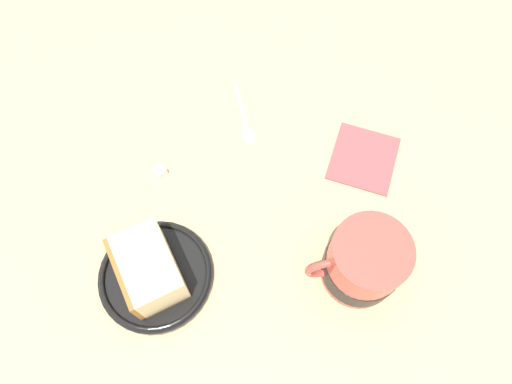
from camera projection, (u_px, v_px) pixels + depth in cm
name	position (u px, v px, depth cm)	size (l,w,h in cm)	color
ground_plane	(229.00, 236.00, 66.51)	(141.52, 141.52, 2.75)	tan
small_plate	(154.00, 276.00, 61.83)	(15.38, 15.38, 1.67)	black
cake_slice	(146.00, 270.00, 58.53)	(9.45, 11.34, 6.62)	#9E662D
tea_mug	(361.00, 264.00, 58.33)	(12.58, 9.88, 10.69)	#BF4C3F
teaspoon	(245.00, 125.00, 72.29)	(2.17, 11.78, 0.80)	silver
folded_napkin	(362.00, 158.00, 69.92)	(9.45, 10.32, 0.60)	#B24C4C
sugar_cube	(159.00, 172.00, 68.43)	(1.49, 1.49, 1.49)	white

